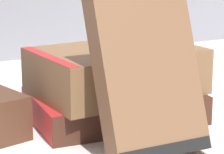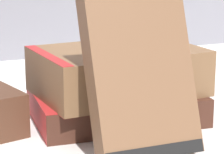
{
  "view_description": "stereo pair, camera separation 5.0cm",
  "coord_description": "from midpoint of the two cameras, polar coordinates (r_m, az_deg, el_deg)",
  "views": [
    {
      "loc": [
        -0.23,
        -0.49,
        0.2
      ],
      "look_at": [
        0.03,
        0.01,
        0.06
      ],
      "focal_mm": 85.0,
      "sensor_mm": 36.0,
      "label": 1
    },
    {
      "loc": [
        -0.18,
        -0.51,
        0.2
      ],
      "look_at": [
        0.03,
        0.01,
        0.06
      ],
      "focal_mm": 85.0,
      "sensor_mm": 36.0,
      "label": 2
    }
  ],
  "objects": [
    {
      "name": "book_flat_top",
      "position": [
        0.6,
        2.61,
        0.58
      ],
      "size": [
        0.19,
        0.14,
        0.05
      ],
      "rotation": [
        0.0,
        0.0,
        0.08
      ],
      "color": "brown",
      "rests_on": "book_flat_bottom"
    },
    {
      "name": "pocket_watch",
      "position": [
        0.61,
        5.61,
        3.52
      ],
      "size": [
        0.05,
        0.05,
        0.01
      ],
      "color": "silver",
      "rests_on": "book_flat_top"
    },
    {
      "name": "ground_plane",
      "position": [
        0.58,
        0.54,
        -5.97
      ],
      "size": [
        3.0,
        3.0,
        0.0
      ],
      "primitive_type": "plane",
      "color": "silver"
    },
    {
      "name": "book_leaning_front",
      "position": [
        0.5,
        5.96,
        -0.29
      ],
      "size": [
        0.1,
        0.08,
        0.16
      ],
      "rotation": [
        -0.35,
        0.0,
        0.0
      ],
      "color": "brown",
      "rests_on": "ground_plane"
    },
    {
      "name": "book_flat_bottom",
      "position": [
        0.61,
        2.26,
        -3.13
      ],
      "size": [
        0.19,
        0.14,
        0.03
      ],
      "rotation": [
        0.0,
        0.0,
        -0.08
      ],
      "color": "#422319",
      "rests_on": "ground_plane"
    }
  ]
}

